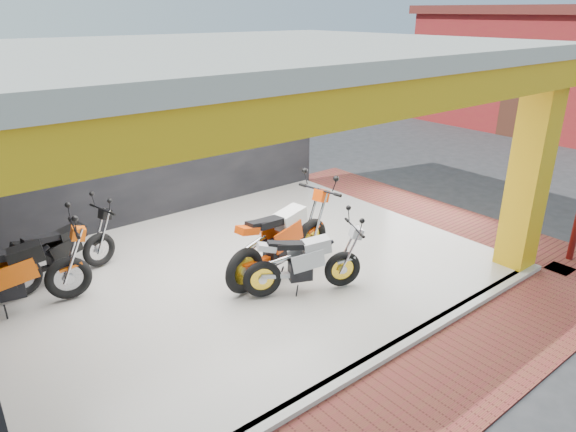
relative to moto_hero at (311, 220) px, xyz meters
The scene contains 14 objects.
ground 2.09m from the moto_hero, 126.23° to the right, with size 80.00×80.00×0.00m, color #2D2D30.
showroom_floor 1.45m from the moto_hero, 157.85° to the left, with size 8.00×6.00×0.10m, color silver.
showroom_ceiling 3.02m from the moto_hero, 157.85° to the left, with size 8.40×6.40×0.20m, color beige.
back_wall 3.84m from the moto_hero, 107.59° to the left, with size 8.20×0.20×3.50m, color black.
corner_column 3.60m from the moto_hero, 41.15° to the right, with size 0.50×0.50×3.50m, color gold.
header_beam_front 3.71m from the moto_hero, 113.95° to the right, with size 8.40×0.30×0.40m, color gold.
header_beam_right 3.81m from the moto_hero, ahead, with size 0.30×6.40×0.40m, color gold.
floor_kerb 2.91m from the moto_hero, 113.79° to the right, with size 8.00×0.20×0.10m, color silver.
paver_front 3.62m from the moto_hero, 108.67° to the right, with size 9.00×1.40×0.03m, color maroon.
paver_right 3.79m from the moto_hero, ahead, with size 1.40×7.00×0.03m, color maroon.
moto_hero is the anchor object (origin of this frame).
moto_row_a 1.07m from the moto_hero, 104.06° to the right, with size 1.96×0.72×1.19m, color #B2B6BA, non-canonical shape.
moto_row_b 3.87m from the moto_hero, 161.21° to the left, with size 2.22×0.82×1.36m, color #E05309, non-canonical shape.
moto_row_d 3.57m from the moto_hero, 145.52° to the left, with size 1.94×0.72×1.19m, color black, non-canonical shape.
Camera 1 is at (-4.21, -4.45, 4.13)m, focal length 32.00 mm.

